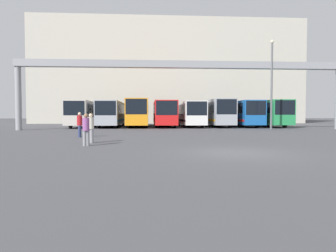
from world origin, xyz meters
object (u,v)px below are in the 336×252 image
bus_slot_1 (112,113)px  pedestrian_near_center (80,124)px  bus_slot_5 (215,112)px  bus_slot_0 (86,113)px  lamp_post (272,81)px  bus_slot_3 (164,112)px  bus_slot_6 (240,112)px  bus_slot_2 (138,112)px  pedestrian_mid_right (86,129)px  bus_slot_7 (266,112)px  pedestrian_mid_left (91,127)px  bus_slot_4 (190,113)px

bus_slot_1 → pedestrian_near_center: bearing=-90.4°
bus_slot_1 → bus_slot_5: bearing=-2.9°
bus_slot_0 → lamp_post: (20.42, -7.97, 3.16)m
bus_slot_3 → bus_slot_6: (9.79, 0.12, 0.01)m
bus_slot_2 → bus_slot_3: 3.31m
pedestrian_mid_right → lamp_post: (15.67, 15.03, 4.09)m
bus_slot_0 → bus_slot_5: bearing=-1.2°
lamp_post → bus_slot_0: bearing=158.7°
pedestrian_near_center → lamp_post: (17.27, 9.33, 4.03)m
bus_slot_7 → pedestrian_mid_right: (-18.09, -22.50, -1.00)m
bus_slot_5 → bus_slot_3: bearing=179.4°
bus_slot_0 → bus_slot_1: 3.28m
pedestrian_mid_left → pedestrian_mid_right: pedestrian_mid_left is taller
bus_slot_1 → bus_slot_7: size_ratio=1.15×
pedestrian_near_center → bus_slot_0: bearing=-171.2°
bus_slot_3 → bus_slot_5: size_ratio=1.01×
bus_slot_0 → bus_slot_5: 16.32m
pedestrian_mid_right → pedestrian_mid_left: bearing=-103.0°
bus_slot_4 → bus_slot_6: bus_slot_6 is taller
bus_slot_3 → bus_slot_4: size_ratio=0.98×
bus_slot_6 → bus_slot_7: 3.28m
bus_slot_4 → pedestrian_mid_left: 22.89m
bus_slot_5 → lamp_post: bearing=-61.7°
bus_slot_7 → lamp_post: 8.44m
bus_slot_2 → bus_slot_6: bus_slot_2 is taller
bus_slot_7 → bus_slot_4: bearing=177.9°
bus_slot_3 → pedestrian_mid_right: (-5.03, -22.73, -0.95)m
bus_slot_3 → bus_slot_4: 3.27m
bus_slot_3 → pedestrian_near_center: size_ratio=6.66×
bus_slot_0 → bus_slot_3: bearing=-1.6°
bus_slot_2 → bus_slot_5: bearing=-3.7°
bus_slot_4 → bus_slot_3: bearing=-177.9°
pedestrian_near_center → bus_slot_4: bearing=148.5°
bus_slot_1 → lamp_post: bearing=-25.8°
bus_slot_0 → bus_slot_4: 13.06m
bus_slot_2 → bus_slot_6: 13.06m
bus_slot_3 → pedestrian_mid_left: size_ratio=6.99×
bus_slot_5 → pedestrian_mid_left: bus_slot_5 is taller
bus_slot_5 → lamp_post: size_ratio=1.22×
bus_slot_1 → bus_slot_5: bus_slot_5 is taller
pedestrian_mid_right → bus_slot_6: bearing=-138.2°
bus_slot_4 → pedestrian_mid_right: size_ratio=7.23×
bus_slot_5 → bus_slot_7: bearing=-1.4°
bus_slot_4 → lamp_post: bearing=-46.7°
bus_slot_4 → bus_slot_7: bearing=-2.1°
bus_slot_6 → pedestrian_mid_left: bearing=-125.0°
bus_slot_1 → bus_slot_3: size_ratio=1.10×
pedestrian_near_center → bus_slot_6: bearing=134.7°
bus_slot_5 → pedestrian_near_center: size_ratio=6.57×
bus_slot_5 → lamp_post: 9.18m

